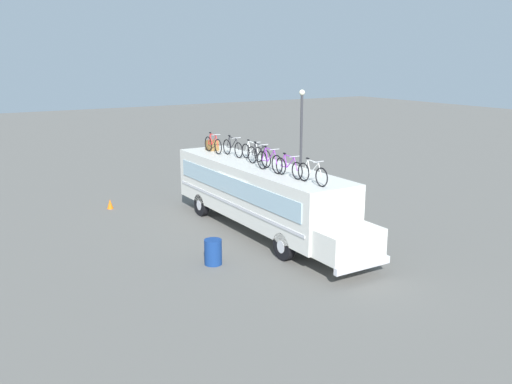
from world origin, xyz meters
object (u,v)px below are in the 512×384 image
object	(u,v)px
rooftop_bicycle_3	(252,152)
rooftop_bicycle_6	(289,167)
rooftop_bicycle_1	(213,144)
trash_bin	(213,252)
traffic_cone	(110,204)
street_lamp	(301,130)
bus	(261,193)
luggage_bag_1	(212,145)
rooftop_bicycle_4	(259,156)
rooftop_bicycle_7	(312,173)
rooftop_bicycle_2	(233,148)
rooftop_bicycle_5	(269,161)

from	to	relation	value
rooftop_bicycle_3	rooftop_bicycle_6	bearing A→B (deg)	-9.70
rooftop_bicycle_1	trash_bin	xyz separation A→B (m)	(6.08, -3.19, -2.78)
traffic_cone	street_lamp	xyz separation A→B (m)	(1.15, 10.57, 3.01)
bus	trash_bin	distance (m)	4.33
rooftop_bicycle_6	luggage_bag_1	bearing A→B (deg)	177.06
bus	rooftop_bicycle_4	distance (m)	1.57
rooftop_bicycle_3	rooftop_bicycle_7	distance (m)	5.06
rooftop_bicycle_2	street_lamp	world-z (taller)	street_lamp
luggage_bag_1	rooftop_bicycle_1	bearing A→B (deg)	-23.50
rooftop_bicycle_4	rooftop_bicycle_5	bearing A→B (deg)	-13.28
rooftop_bicycle_1	rooftop_bicycle_5	world-z (taller)	rooftop_bicycle_5
rooftop_bicycle_6	street_lamp	size ratio (longest dim) A/B	0.31
trash_bin	rooftop_bicycle_1	bearing A→B (deg)	152.36
rooftop_bicycle_5	rooftop_bicycle_7	xyz separation A→B (m)	(2.59, 0.11, -0.03)
rooftop_bicycle_5	luggage_bag_1	bearing A→B (deg)	175.85
bus	rooftop_bicycle_4	xyz separation A→B (m)	(-0.03, -0.11, 1.56)
rooftop_bicycle_5	street_lamp	size ratio (longest dim) A/B	0.33
street_lamp	bus	bearing A→B (deg)	-47.21
rooftop_bicycle_7	rooftop_bicycle_4	bearing A→B (deg)	177.21
rooftop_bicycle_3	trash_bin	xyz separation A→B (m)	(3.53, -3.74, -2.75)
bus	rooftop_bicycle_6	bearing A→B (deg)	-7.99
rooftop_bicycle_1	trash_bin	bearing A→B (deg)	-27.64
rooftop_bicycle_5	street_lamp	world-z (taller)	street_lamp
rooftop_bicycle_1	rooftop_bicycle_7	distance (m)	7.59
rooftop_bicycle_1	rooftop_bicycle_7	size ratio (longest dim) A/B	0.98
traffic_cone	trash_bin	bearing A→B (deg)	5.44
rooftop_bicycle_2	trash_bin	world-z (taller)	rooftop_bicycle_2
rooftop_bicycle_6	rooftop_bicycle_7	xyz separation A→B (m)	(1.36, 0.05, 0.01)
rooftop_bicycle_2	rooftop_bicycle_3	size ratio (longest dim) A/B	1.03
rooftop_bicycle_4	street_lamp	size ratio (longest dim) A/B	0.33
rooftop_bicycle_1	trash_bin	distance (m)	7.41
rooftop_bicycle_4	rooftop_bicycle_5	world-z (taller)	rooftop_bicycle_5
bus	rooftop_bicycle_5	xyz separation A→B (m)	(1.22, -0.40, 1.57)
bus	traffic_cone	bearing A→B (deg)	-147.91
rooftop_bicycle_1	rooftop_bicycle_3	distance (m)	2.62
rooftop_bicycle_5	rooftop_bicycle_7	size ratio (longest dim) A/B	1.05
luggage_bag_1	rooftop_bicycle_7	size ratio (longest dim) A/B	0.31
luggage_bag_1	street_lamp	world-z (taller)	street_lamp
trash_bin	street_lamp	world-z (taller)	street_lamp
rooftop_bicycle_4	rooftop_bicycle_7	bearing A→B (deg)	-2.79
rooftop_bicycle_7	trash_bin	world-z (taller)	rooftop_bicycle_7
bus	rooftop_bicycle_3	world-z (taller)	rooftop_bicycle_3
bus	traffic_cone	distance (m)	8.29
trash_bin	traffic_cone	world-z (taller)	trash_bin
rooftop_bicycle_5	rooftop_bicycle_2	bearing A→B (deg)	173.11
bus	luggage_bag_1	size ratio (longest dim) A/B	21.95
rooftop_bicycle_6	rooftop_bicycle_7	size ratio (longest dim) A/B	1.00
trash_bin	bus	bearing A→B (deg)	123.63
rooftop_bicycle_4	rooftop_bicycle_5	distance (m)	1.28
rooftop_bicycle_4	trash_bin	size ratio (longest dim) A/B	1.97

